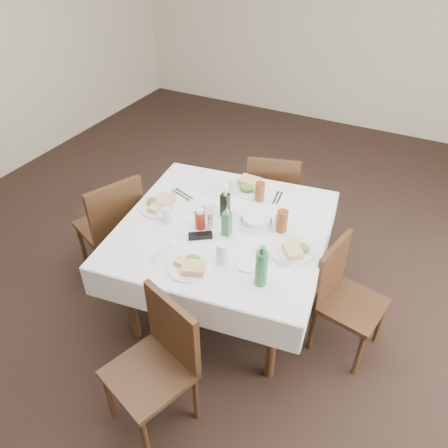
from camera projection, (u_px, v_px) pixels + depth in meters
name	position (u px, v px, depth m)	size (l,w,h in m)	color
ground_plane	(227.00, 281.00, 3.59)	(7.00, 7.00, 0.00)	black
room_shell	(228.00, 71.00, 2.55)	(6.04, 7.04, 2.80)	beige
dining_table	(224.00, 235.00, 2.98)	(1.53, 1.53, 0.76)	#311E10
chair_north	(272.00, 194.00, 3.70)	(0.52, 0.52, 0.89)	#311E10
chair_south	(160.00, 357.00, 2.41)	(0.53, 0.53, 0.88)	#311E10
chair_east	(342.00, 292.00, 2.84)	(0.46, 0.46, 0.82)	#311E10
chair_west	(113.00, 223.00, 3.34)	(0.57, 0.57, 0.92)	#311E10
meal_north	(250.00, 186.00, 3.28)	(0.30, 0.30, 0.06)	white
meal_south	(191.00, 266.00, 2.58)	(0.26, 0.26, 0.06)	white
meal_east	(296.00, 249.00, 2.70)	(0.25, 0.25, 0.05)	white
meal_west	(160.00, 204.00, 3.09)	(0.29, 0.29, 0.06)	white
side_plate_a	(214.00, 190.00, 3.27)	(0.18, 0.18, 0.01)	white
side_plate_b	(249.00, 264.00, 2.62)	(0.15, 0.15, 0.01)	white
water_n	(233.00, 187.00, 3.21)	(0.06, 0.06, 0.11)	silver
water_s	(222.00, 253.00, 2.60)	(0.08, 0.08, 0.14)	silver
water_e	(279.00, 222.00, 2.87)	(0.06, 0.06, 0.11)	silver
water_w	(167.00, 215.00, 2.93)	(0.06, 0.06, 0.11)	silver
iced_tea_a	(260.00, 192.00, 3.13)	(0.07, 0.07, 0.14)	brown
iced_tea_b	(282.00, 221.00, 2.84)	(0.07, 0.07, 0.15)	brown
bread_basket	(256.00, 221.00, 2.92)	(0.21, 0.21, 0.07)	silver
oil_cruet_dark	(225.00, 204.00, 2.96)	(0.05, 0.05, 0.22)	black
oil_cruet_green	(227.00, 223.00, 2.80)	(0.05, 0.05, 0.22)	#276A3B
ketchup_bottle	(200.00, 219.00, 2.87)	(0.07, 0.07, 0.15)	maroon
salt_shaker	(210.00, 225.00, 2.88)	(0.03, 0.03, 0.07)	white
pepper_shaker	(210.00, 221.00, 2.90)	(0.04, 0.04, 0.08)	#3C2A22
coffee_mug	(206.00, 208.00, 3.03)	(0.11, 0.11, 0.08)	white
sunglasses	(200.00, 236.00, 2.82)	(0.16, 0.13, 0.03)	black
green_bottle	(261.00, 268.00, 2.43)	(0.07, 0.07, 0.27)	#276A3B
sugar_caddy	(264.00, 251.00, 2.69)	(0.09, 0.06, 0.04)	white
cutlery_n	(278.00, 198.00, 3.19)	(0.07, 0.18, 0.01)	silver
cutlery_s	(164.00, 252.00, 2.70)	(0.09, 0.20, 0.01)	silver
cutlery_e	(276.00, 262.00, 2.64)	(0.17, 0.07, 0.01)	silver
cutlery_w	(182.00, 195.00, 3.22)	(0.21, 0.11, 0.01)	silver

